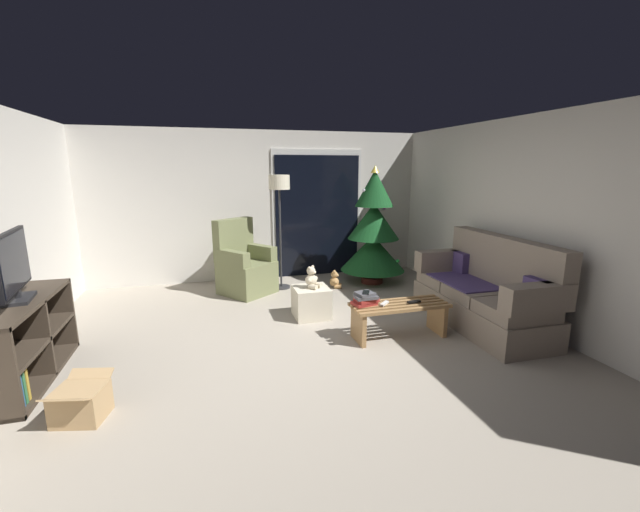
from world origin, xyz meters
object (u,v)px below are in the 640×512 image
object	(u,v)px
cell_phone	(366,292)
teddy_bear_honey_by_tree	(335,280)
couch	(485,293)
coffee_table	(399,315)
media_shelf	(20,346)
ottoman	(311,302)
armchair	(244,267)
teddy_bear_cream	(312,279)
book_stack	(365,299)
cardboard_box_open_near_shelf	(81,403)
christmas_tree	(373,232)
remote_black	(414,302)
remote_white	(384,303)
floor_lamp	(279,193)
television	(14,266)

from	to	relation	value
cell_phone	teddy_bear_honey_by_tree	bearing A→B (deg)	107.89
couch	coffee_table	bearing A→B (deg)	-176.93
media_shelf	ottoman	bearing A→B (deg)	17.31
armchair	teddy_bear_honey_by_tree	world-z (taller)	armchair
cell_phone	teddy_bear_cream	size ratio (longest dim) A/B	0.50
book_stack	cell_phone	xyz separation A→B (m)	(-0.00, -0.02, 0.08)
book_stack	ottoman	xyz separation A→B (m)	(-0.41, 0.81, -0.27)
cell_phone	ottoman	distance (m)	0.99
coffee_table	cardboard_box_open_near_shelf	xyz separation A→B (m)	(-3.03, -0.74, -0.13)
book_stack	cell_phone	size ratio (longest dim) A/B	2.09
christmas_tree	armchair	distance (m)	2.15
couch	media_shelf	size ratio (longest dim) A/B	1.39
cell_phone	teddy_bear_cream	xyz separation A→B (m)	(-0.40, 0.83, -0.04)
remote_black	cardboard_box_open_near_shelf	distance (m)	3.30
remote_white	ottoman	distance (m)	1.08
couch	book_stack	bearing A→B (deg)	179.80
remote_black	teddy_bear_cream	world-z (taller)	teddy_bear_cream
remote_white	christmas_tree	size ratio (longest dim) A/B	0.08
armchair	teddy_bear_cream	xyz separation A→B (m)	(0.73, -1.29, 0.11)
remote_black	floor_lamp	world-z (taller)	floor_lamp
remote_black	christmas_tree	xyz separation A→B (m)	(0.41, 2.16, 0.45)
ottoman	cardboard_box_open_near_shelf	xyz separation A→B (m)	(-2.23, -1.63, -0.06)
coffee_table	media_shelf	xyz separation A→B (m)	(-3.68, -0.02, 0.09)
remote_black	armchair	bearing A→B (deg)	34.94
christmas_tree	floor_lamp	distance (m)	1.66
television	teddy_bear_honey_by_tree	distance (m)	4.16
christmas_tree	cardboard_box_open_near_shelf	xyz separation A→B (m)	(-3.61, -2.88, -0.73)
remote_black	teddy_bear_honey_by_tree	distance (m)	2.07
floor_lamp	remote_white	bearing A→B (deg)	-71.17
media_shelf	christmas_tree	bearing A→B (deg)	26.85
remote_white	book_stack	bearing A→B (deg)	-145.16
couch	cell_phone	size ratio (longest dim) A/B	13.56
media_shelf	cardboard_box_open_near_shelf	xyz separation A→B (m)	(0.64, -0.73, -0.22)
remote_black	armchair	xyz separation A→B (m)	(-1.69, 2.18, -0.01)
christmas_tree	television	size ratio (longest dim) A/B	2.30
television	ottoman	bearing A→B (deg)	16.49
ottoman	coffee_table	bearing A→B (deg)	-47.78
book_stack	armchair	bearing A→B (deg)	118.48
ottoman	remote_black	bearing A→B (deg)	-42.92
remote_white	television	xyz separation A→B (m)	(-3.46, 0.02, 0.66)
christmas_tree	ottoman	bearing A→B (deg)	-137.64
armchair	media_shelf	xyz separation A→B (m)	(-2.15, -2.18, -0.04)
couch	coffee_table	world-z (taller)	couch
cell_phone	cardboard_box_open_near_shelf	world-z (taller)	cell_phone
christmas_tree	remote_white	bearing A→B (deg)	-109.71
cell_phone	armchair	bearing A→B (deg)	144.06
remote_white	cardboard_box_open_near_shelf	bearing A→B (deg)	-116.90
coffee_table	media_shelf	distance (m)	3.68
television	cardboard_box_open_near_shelf	size ratio (longest dim) A/B	1.58
teddy_bear_cream	ottoman	bearing A→B (deg)	132.22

